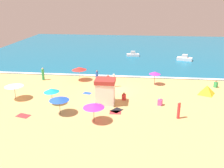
{
  "coord_description": "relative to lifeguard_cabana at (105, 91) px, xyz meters",
  "views": [
    {
      "loc": [
        3.21,
        -30.83,
        11.77
      ],
      "look_at": [
        -0.22,
        0.44,
        0.8
      ],
      "focal_mm": 40.25,
      "sensor_mm": 36.0,
      "label": 1
    }
  ],
  "objects": [
    {
      "name": "beachgoer_4",
      "position": [
        2.06,
        1.46,
        -1.13
      ],
      "size": [
        0.5,
        0.5,
        0.95
      ],
      "color": "red",
      "rests_on": "ground_plane"
    },
    {
      "name": "beach_towel_0",
      "position": [
        -8.11,
        -4.01,
        -1.53
      ],
      "size": [
        1.61,
        1.26,
        0.01
      ],
      "color": "red",
      "rests_on": "ground_plane"
    },
    {
      "name": "beach_umbrella_2",
      "position": [
        -4.97,
        8.2,
        0.27
      ],
      "size": [
        2.61,
        2.61,
        2.04
      ],
      "color": "silver",
      "rests_on": "ground_plane"
    },
    {
      "name": "beach_towel_3",
      "position": [
        1.46,
        -1.62,
        -1.53
      ],
      "size": [
        1.54,
        1.62,
        0.01
      ],
      "color": "black",
      "rests_on": "ground_plane"
    },
    {
      "name": "beach_umbrella_0",
      "position": [
        -6.1,
        -0.67,
        0.16
      ],
      "size": [
        2.45,
        2.44,
        1.94
      ],
      "color": "#4C3823",
      "rests_on": "ground_plane"
    },
    {
      "name": "beach_tent",
      "position": [
        12.39,
        4.43,
        -0.95
      ],
      "size": [
        2.28,
        2.21,
        1.17
      ],
      "color": "yellow",
      "rests_on": "ground_plane"
    },
    {
      "name": "beach_towel_2",
      "position": [
        1.38,
        -2.18,
        -1.53
      ],
      "size": [
        1.29,
        1.01,
        0.01
      ],
      "color": "red",
      "rests_on": "ground_plane"
    },
    {
      "name": "beach_umbrella_1",
      "position": [
        -0.53,
        -4.5,
        0.23
      ],
      "size": [
        2.55,
        2.55,
        1.99
      ],
      "color": "#4C3823",
      "rests_on": "ground_plane"
    },
    {
      "name": "beachgoer_1",
      "position": [
        -0.79,
        8.83,
        -1.21
      ],
      "size": [
        0.52,
        0.52,
        0.8
      ],
      "color": "red",
      "rests_on": "ground_plane"
    },
    {
      "name": "beachgoer_0",
      "position": [
        6.27,
        0.32,
        -1.16
      ],
      "size": [
        0.6,
        0.6,
        0.91
      ],
      "color": "#D84CA5",
      "rests_on": "ground_plane"
    },
    {
      "name": "lifeguard_cabana",
      "position": [
        0.0,
        0.0,
        0.0
      ],
      "size": [
        2.26,
        1.96,
        3.02
      ],
      "color": "white",
      "rests_on": "ground_plane"
    },
    {
      "name": "wave_breaker_foam",
      "position": [
        0.47,
        10.63,
        -1.43
      ],
      "size": [
        57.0,
        0.7,
        0.01
      ],
      "primitive_type": "cube",
      "color": "white",
      "rests_on": "ocean_water"
    },
    {
      "name": "small_boat_0",
      "position": [
        2.43,
        24.76,
        -1.1
      ],
      "size": [
        2.64,
        1.21,
        1.04
      ],
      "color": "white",
      "rests_on": "ocean_water"
    },
    {
      "name": "beachgoer_2",
      "position": [
        0.36,
        5.93,
        -0.61
      ],
      "size": [
        0.4,
        0.4,
        1.87
      ],
      "color": "white",
      "rests_on": "ground_plane"
    },
    {
      "name": "beachgoer_5",
      "position": [
        14.28,
        7.21,
        -1.12
      ],
      "size": [
        0.59,
        0.59,
        0.98
      ],
      "color": "green",
      "rests_on": "ground_plane"
    },
    {
      "name": "beach_towel_4",
      "position": [
        -0.35,
        0.17,
        -1.53
      ],
      "size": [
        1.25,
        1.2,
        0.01
      ],
      "color": "blue",
      "rests_on": "ground_plane"
    },
    {
      "name": "beachgoer_6",
      "position": [
        -10.39,
        7.77,
        -0.66
      ],
      "size": [
        0.43,
        0.43,
        1.89
      ],
      "color": "green",
      "rests_on": "ground_plane"
    },
    {
      "name": "beachgoer_7",
      "position": [
        -2.39,
        8.38,
        -0.82
      ],
      "size": [
        0.53,
        0.53,
        1.57
      ],
      "color": "blue",
      "rests_on": "ground_plane"
    },
    {
      "name": "beach_towel_1",
      "position": [
        -2.77,
        3.1,
        -1.53
      ],
      "size": [
        1.23,
        1.06,
        0.01
      ],
      "color": "blue",
      "rests_on": "ground_plane"
    },
    {
      "name": "beach_umbrella_4",
      "position": [
        5.98,
        7.43,
        0.19
      ],
      "size": [
        2.24,
        2.24,
        1.92
      ],
      "color": "#4C3823",
      "rests_on": "ground_plane"
    },
    {
      "name": "ocean_water",
      "position": [
        0.47,
        32.33,
        -1.49
      ],
      "size": [
        60.0,
        44.0,
        0.1
      ],
      "primitive_type": "cube",
      "color": "#146B93",
      "rests_on": "ground_plane"
    },
    {
      "name": "beach_umbrella_5",
      "position": [
        -4.42,
        -3.11,
        0.18
      ],
      "size": [
        2.5,
        2.5,
        1.88
      ],
      "color": "#4C3823",
      "rests_on": "ground_plane"
    },
    {
      "name": "small_boat_1",
      "position": [
        12.46,
        22.12,
        -1.05
      ],
      "size": [
        3.07,
        2.02,
        1.16
      ],
      "color": "white",
      "rests_on": "ocean_water"
    },
    {
      "name": "ground_plane",
      "position": [
        0.47,
        4.33,
        -1.54
      ],
      "size": [
        60.0,
        60.0,
        0.0
      ],
      "primitive_type": "plane",
      "color": "#E5B26B"
    },
    {
      "name": "beachgoer_3",
      "position": [
        7.88,
        -2.82,
        -0.62
      ],
      "size": [
        0.32,
        0.32,
        1.89
      ],
      "color": "red",
      "rests_on": "ground_plane"
    },
    {
      "name": "beach_umbrella_3",
      "position": [
        -11.02,
        0.24,
        0.26
      ],
      "size": [
        2.9,
        2.9,
        1.96
      ],
      "color": "#4C3823",
      "rests_on": "ground_plane"
    }
  ]
}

